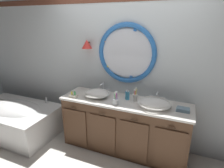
% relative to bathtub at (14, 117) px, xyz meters
% --- Properties ---
extents(ground_plane, '(14.00, 14.00, 0.00)m').
position_rel_bathtub_xyz_m(ground_plane, '(1.92, 0.07, -0.32)').
color(ground_plane, silver).
extents(back_wall_assembly, '(6.40, 0.26, 2.60)m').
position_rel_bathtub_xyz_m(back_wall_assembly, '(1.92, 0.66, 1.00)').
color(back_wall_assembly, silver).
rests_on(back_wall_assembly, ground_plane).
extents(vanity_counter, '(2.00, 0.60, 0.86)m').
position_rel_bathtub_xyz_m(vanity_counter, '(2.03, 0.34, 0.11)').
color(vanity_counter, brown).
rests_on(vanity_counter, ground_plane).
extents(bathtub, '(1.59, 0.95, 0.62)m').
position_rel_bathtub_xyz_m(bathtub, '(0.00, 0.00, 0.00)').
color(bathtub, white).
rests_on(bathtub, ground_plane).
extents(sink_basin_left, '(0.41, 0.41, 0.12)m').
position_rel_bathtub_xyz_m(sink_basin_left, '(1.58, 0.32, 0.60)').
color(sink_basin_left, white).
rests_on(sink_basin_left, vanity_counter).
extents(sink_basin_right, '(0.47, 0.47, 0.11)m').
position_rel_bathtub_xyz_m(sink_basin_right, '(2.49, 0.32, 0.59)').
color(sink_basin_right, white).
rests_on(sink_basin_right, vanity_counter).
extents(faucet_set_left, '(0.23, 0.15, 0.17)m').
position_rel_bathtub_xyz_m(faucet_set_left, '(1.58, 0.54, 0.61)').
color(faucet_set_left, silver).
rests_on(faucet_set_left, vanity_counter).
extents(faucet_set_right, '(0.23, 0.14, 0.14)m').
position_rel_bathtub_xyz_m(faucet_set_right, '(2.49, 0.54, 0.60)').
color(faucet_set_right, silver).
rests_on(faucet_set_right, vanity_counter).
extents(toothbrush_holder_left, '(0.09, 0.09, 0.21)m').
position_rel_bathtub_xyz_m(toothbrush_holder_left, '(1.96, 0.17, 0.59)').
color(toothbrush_holder_left, silver).
rests_on(toothbrush_holder_left, vanity_counter).
extents(toothbrush_holder_right, '(0.08, 0.08, 0.22)m').
position_rel_bathtub_xyz_m(toothbrush_holder_right, '(2.18, 0.40, 0.60)').
color(toothbrush_holder_right, white).
rests_on(toothbrush_holder_right, vanity_counter).
extents(soap_dispenser, '(0.07, 0.07, 0.16)m').
position_rel_bathtub_xyz_m(soap_dispenser, '(2.05, 0.42, 0.61)').
color(soap_dispenser, '#388EBC').
rests_on(soap_dispenser, vanity_counter).
extents(folded_hand_towel, '(0.18, 0.12, 0.05)m').
position_rel_bathtub_xyz_m(folded_hand_towel, '(2.87, 0.32, 0.56)').
color(folded_hand_towel, '#7593A8').
rests_on(folded_hand_towel, vanity_counter).
extents(toiletry_basket, '(0.12, 0.09, 0.10)m').
position_rel_bathtub_xyz_m(toiletry_basket, '(1.23, 0.16, 0.57)').
color(toiletry_basket, beige).
rests_on(toiletry_basket, vanity_counter).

